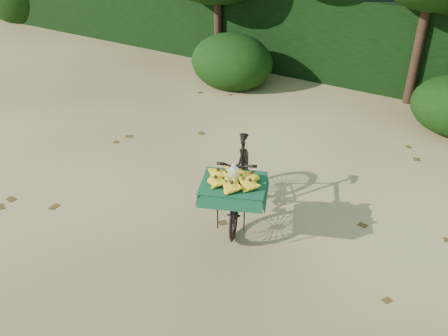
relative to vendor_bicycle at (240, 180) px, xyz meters
The scene contains 5 objects.
ground 0.70m from the vendor_bicycle, 32.04° to the right, with size 80.00×80.00×0.00m, color #D4BB71.
vendor_bicycle is the anchor object (origin of this frame).
hedge_backdrop 6.08m from the vendor_bicycle, 86.25° to the left, with size 26.00×1.80×1.80m, color black.
bush_clumps 4.15m from the vendor_bicycle, 77.53° to the left, with size 8.80×1.70×0.90m, color black, non-canonical shape.
leaf_litter 0.76m from the vendor_bicycle, 45.40° to the left, with size 7.00×7.30×0.01m, color #523815, non-canonical shape.
Camera 1 is at (2.13, -4.12, 3.65)m, focal length 38.00 mm.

